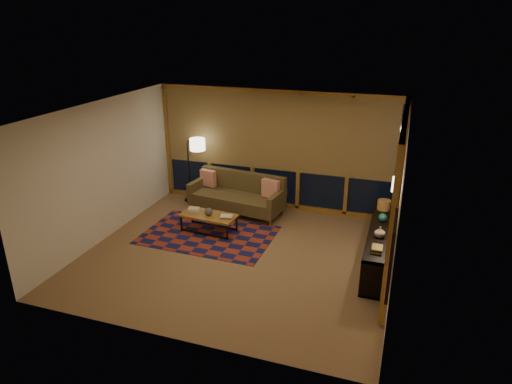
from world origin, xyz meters
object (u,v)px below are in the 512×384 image
(coffee_table, at_px, (209,223))
(bookshelf, at_px, (379,244))
(floor_lamp, at_px, (189,169))
(sofa, at_px, (236,194))

(coffee_table, relative_size, bookshelf, 0.44)
(floor_lamp, distance_m, bookshelf, 4.80)
(sofa, height_order, floor_lamp, floor_lamp)
(coffee_table, bearing_deg, sofa, 85.08)
(sofa, bearing_deg, coffee_table, -91.74)
(floor_lamp, relative_size, bookshelf, 0.61)
(coffee_table, distance_m, floor_lamp, 1.92)
(bookshelf, bearing_deg, sofa, 159.22)
(floor_lamp, bearing_deg, coffee_table, -26.50)
(coffee_table, relative_size, floor_lamp, 0.71)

